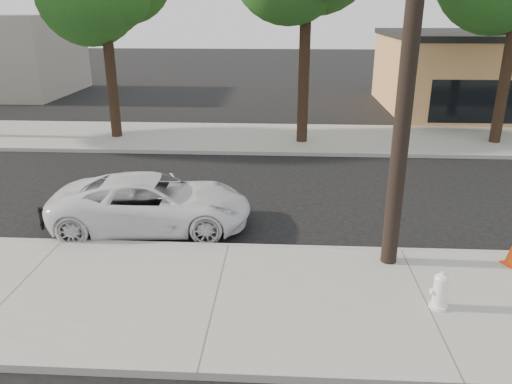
# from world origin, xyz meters

# --- Properties ---
(ground) EXTENTS (120.00, 120.00, 0.00)m
(ground) POSITION_xyz_m (0.00, 0.00, 0.00)
(ground) COLOR black
(ground) RESTS_ON ground
(near_sidewalk) EXTENTS (90.00, 4.40, 0.15)m
(near_sidewalk) POSITION_xyz_m (0.00, -4.30, 0.07)
(near_sidewalk) COLOR gray
(near_sidewalk) RESTS_ON ground
(far_sidewalk) EXTENTS (90.00, 5.00, 0.15)m
(far_sidewalk) POSITION_xyz_m (0.00, 8.50, 0.07)
(far_sidewalk) COLOR gray
(far_sidewalk) RESTS_ON ground
(curb_near) EXTENTS (90.00, 0.12, 0.16)m
(curb_near) POSITION_xyz_m (0.00, -2.10, 0.07)
(curb_near) COLOR #9E9B93
(curb_near) RESTS_ON ground
(utility_pole) EXTENTS (1.40, 0.34, 9.00)m
(utility_pole) POSITION_xyz_m (3.60, -2.70, 4.70)
(utility_pole) COLOR black
(utility_pole) RESTS_ON near_sidewalk
(police_cruiser) EXTENTS (5.18, 2.70, 1.39)m
(police_cruiser) POSITION_xyz_m (-2.07, -0.91, 0.70)
(police_cruiser) COLOR white
(police_cruiser) RESTS_ON ground
(fire_hydrant) EXTENTS (0.37, 0.34, 0.70)m
(fire_hydrant) POSITION_xyz_m (4.17, -4.48, 0.49)
(fire_hydrant) COLOR white
(fire_hydrant) RESTS_ON near_sidewalk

